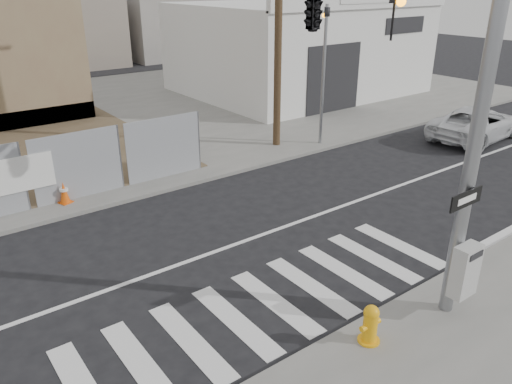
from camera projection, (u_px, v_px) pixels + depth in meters
ground at (211, 253)px, 12.13m from camera, size 100.00×100.00×0.00m
sidewalk_far at (45, 126)px, 22.41m from camera, size 50.00×20.00×0.12m
signal_pole at (360, 52)px, 10.11m from camera, size 0.96×5.87×7.00m
far_signal_pole at (324, 56)px, 18.55m from camera, size 0.16×0.20×5.60m
concrete_wall_right at (19, 50)px, 20.88m from camera, size 5.50×1.30×8.00m
auto_shop at (297, 47)px, 28.37m from camera, size 12.00×10.20×5.95m
utility_pole_right at (279, 7)px, 17.70m from camera, size 1.60×0.28×10.00m
fire_hydrant at (370, 324)px, 8.88m from camera, size 0.46×0.41×0.76m
suv at (477, 123)px, 20.49m from camera, size 5.02×2.63×1.35m
traffic_cone_d at (64, 193)px, 14.46m from camera, size 0.42×0.42×0.64m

